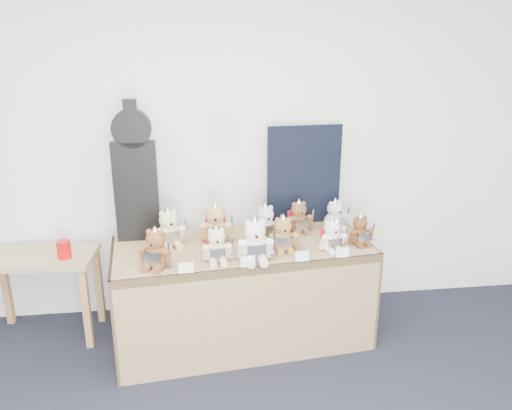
{
  "coord_description": "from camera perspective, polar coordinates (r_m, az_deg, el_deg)",
  "views": [
    {
      "loc": [
        -0.05,
        -1.36,
        2.17
      ],
      "look_at": [
        0.37,
        1.85,
        1.1
      ],
      "focal_mm": 35.0,
      "sensor_mm": 36.0,
      "label": 1
    }
  ],
  "objects": [
    {
      "name": "teddy_back_end",
      "position": [
        3.89,
        9.01,
        -1.36
      ],
      "size": [
        0.23,
        0.22,
        0.27
      ],
      "rotation": [
        0.0,
        0.0,
        0.42
      ],
      "color": "silver",
      "rests_on": "display_table"
    },
    {
      "name": "navy_board",
      "position": [
        3.94,
        5.51,
        3.39
      ],
      "size": [
        0.59,
        0.06,
        0.79
      ],
      "primitive_type": "cube",
      "rotation": [
        0.0,
        0.0,
        0.06
      ],
      "color": "black",
      "rests_on": "display_table"
    },
    {
      "name": "entry_card_d",
      "position": [
        3.45,
        9.86,
        -5.35
      ],
      "size": [
        0.1,
        0.03,
        0.07
      ],
      "primitive_type": "cube",
      "rotation": [
        -0.24,
        0.0,
        0.1
      ],
      "color": "silver",
      "rests_on": "display_table"
    },
    {
      "name": "side_table",
      "position": [
        4.07,
        -23.41,
        -6.82
      ],
      "size": [
        0.84,
        0.51,
        0.67
      ],
      "rotation": [
        0.0,
        0.0,
        -0.08
      ],
      "color": "#997F52",
      "rests_on": "floor"
    },
    {
      "name": "entry_card_b",
      "position": [
        3.26,
        -0.94,
        -6.48
      ],
      "size": [
        0.1,
        0.03,
        0.07
      ],
      "primitive_type": "cube",
      "rotation": [
        -0.24,
        0.0,
        0.1
      ],
      "color": "silver",
      "rests_on": "display_table"
    },
    {
      "name": "red_cup",
      "position": [
        3.87,
        -21.09,
        -4.77
      ],
      "size": [
        0.1,
        0.1,
        0.13
      ],
      "primitive_type": "cylinder",
      "color": "#BB0C0E",
      "rests_on": "side_table"
    },
    {
      "name": "teddy_back_left",
      "position": [
        3.61,
        -9.9,
        -2.8
      ],
      "size": [
        0.26,
        0.24,
        0.31
      ],
      "rotation": [
        0.0,
        0.0,
        0.31
      ],
      "color": "beige",
      "rests_on": "display_table"
    },
    {
      "name": "teddy_back_centre_right",
      "position": [
        3.68,
        1.12,
        -2.16
      ],
      "size": [
        0.24,
        0.21,
        0.29
      ],
      "rotation": [
        0.0,
        0.0,
        0.2
      ],
      "color": "beige",
      "rests_on": "display_table"
    },
    {
      "name": "teddy_front_left",
      "position": [
        3.32,
        -4.51,
        -4.75
      ],
      "size": [
        0.22,
        0.19,
        0.27
      ],
      "rotation": [
        0.0,
        0.0,
        0.06
      ],
      "color": "beige",
      "rests_on": "display_table"
    },
    {
      "name": "entry_card_c",
      "position": [
        3.35,
        5.3,
        -5.85
      ],
      "size": [
        0.1,
        0.03,
        0.07
      ],
      "primitive_type": "cube",
      "rotation": [
        -0.24,
        0.0,
        0.1
      ],
      "color": "silver",
      "rests_on": "display_table"
    },
    {
      "name": "entry_card_a",
      "position": [
        3.21,
        -7.99,
        -7.11
      ],
      "size": [
        0.1,
        0.03,
        0.07
      ],
      "primitive_type": "cube",
      "rotation": [
        -0.24,
        0.0,
        0.1
      ],
      "color": "silver",
      "rests_on": "display_table"
    },
    {
      "name": "room_shell",
      "position": [
        3.91,
        -3.98,
        8.65
      ],
      "size": [
        6.0,
        6.0,
        6.0
      ],
      "color": "white",
      "rests_on": "floor"
    },
    {
      "name": "teddy_back_centre_left",
      "position": [
        3.63,
        -4.64,
        -2.33
      ],
      "size": [
        0.26,
        0.22,
        0.32
      ],
      "rotation": [
        0.0,
        0.0,
        -0.05
      ],
      "color": "tan",
      "rests_on": "display_table"
    },
    {
      "name": "teddy_front_far_right",
      "position": [
        3.52,
        8.68,
        -3.59
      ],
      "size": [
        0.22,
        0.19,
        0.26
      ],
      "rotation": [
        0.0,
        0.0,
        0.17
      ],
      "color": "white",
      "rests_on": "display_table"
    },
    {
      "name": "teddy_front_centre",
      "position": [
        3.31,
        -0.1,
        -4.27
      ],
      "size": [
        0.27,
        0.21,
        0.33
      ],
      "rotation": [
        0.0,
        0.0,
        0.01
      ],
      "color": "white",
      "rests_on": "display_table"
    },
    {
      "name": "guitar_case",
      "position": [
        3.67,
        -13.66,
        3.53
      ],
      "size": [
        0.31,
        0.1,
        1.02
      ],
      "rotation": [
        0.0,
        0.0,
        0.02
      ],
      "color": "black",
      "rests_on": "display_table"
    },
    {
      "name": "teddy_back_right",
      "position": [
        3.83,
        4.92,
        -1.5
      ],
      "size": [
        0.23,
        0.2,
        0.27
      ],
      "rotation": [
        0.0,
        0.0,
        0.18
      ],
      "color": "brown",
      "rests_on": "display_table"
    },
    {
      "name": "teddy_front_far_left",
      "position": [
        3.29,
        -11.39,
        -5.07
      ],
      "size": [
        0.24,
        0.23,
        0.3
      ],
      "rotation": [
        0.0,
        0.0,
        -0.34
      ],
      "color": "brown",
      "rests_on": "display_table"
    },
    {
      "name": "teddy_front_end",
      "position": [
        3.67,
        11.82,
        -2.96
      ],
      "size": [
        0.2,
        0.18,
        0.24
      ],
      "rotation": [
        0.0,
        0.0,
        0.19
      ],
      "color": "brown",
      "rests_on": "display_table"
    },
    {
      "name": "teddy_front_right",
      "position": [
        3.48,
        3.13,
        -3.51
      ],
      "size": [
        0.23,
        0.19,
        0.28
      ],
      "rotation": [
        0.0,
        0.0,
        0.04
      ],
      "color": "olive",
      "rests_on": "display_table"
    },
    {
      "name": "display_table",
      "position": [
        3.61,
        -1.32,
        -7.44
      ],
      "size": [
        1.91,
        0.95,
        0.77
      ],
      "rotation": [
        0.0,
        0.0,
        0.1
      ],
      "color": "olive",
      "rests_on": "floor"
    }
  ]
}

